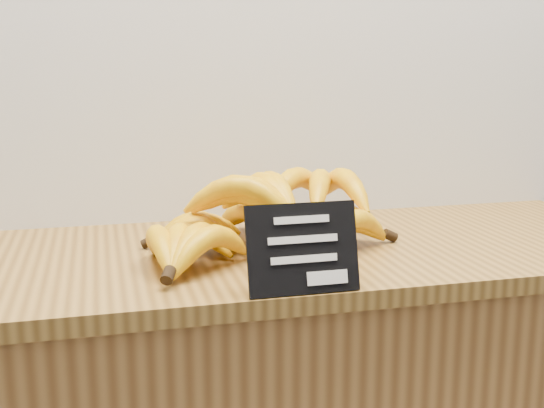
{
  "coord_description": "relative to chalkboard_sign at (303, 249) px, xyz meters",
  "views": [
    {
      "loc": [
        -0.23,
        1.6,
        1.26
      ],
      "look_at": [
        0.05,
        2.7,
        1.02
      ],
      "focal_mm": 45.0,
      "sensor_mm": 36.0,
      "label": 1
    }
  ],
  "objects": [
    {
      "name": "counter_top",
      "position": [
        0.0,
        0.25,
        -0.08
      ],
      "size": [
        1.49,
        0.54,
        0.03
      ],
      "primitive_type": "cube",
      "color": "olive",
      "rests_on": "counter"
    },
    {
      "name": "banana_pile",
      "position": [
        0.01,
        0.25,
        -0.01
      ],
      "size": [
        0.56,
        0.42,
        0.13
      ],
      "color": "#ECB209",
      "rests_on": "counter_top"
    },
    {
      "name": "chalkboard_sign",
      "position": [
        0.0,
        0.0,
        0.0
      ],
      "size": [
        0.16,
        0.04,
        0.13
      ],
      "primitive_type": "cube",
      "rotation": [
        -0.26,
        0.0,
        0.0
      ],
      "color": "black",
      "rests_on": "counter_top"
    }
  ]
}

